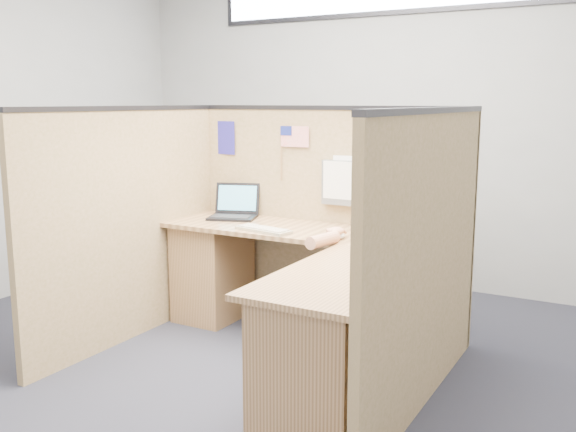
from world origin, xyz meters
The scene contains 13 objects.
floor centered at (0.00, 0.00, 0.00)m, with size 5.00×5.00×0.00m, color black.
wall_back centered at (0.00, 2.25, 1.40)m, with size 5.00×5.00×0.00m, color #949799.
cubicle_partitions centered at (0.00, 0.43, 0.77)m, with size 2.06×1.83×1.53m.
l_desk centered at (0.18, 0.29, 0.39)m, with size 1.95×1.75×0.73m.
laptop centered at (-0.63, 0.82, 0.79)m, with size 0.39×0.41×0.24m.
keyboard centered at (-0.20, 0.48, 0.74)m, with size 0.41×0.20×0.03m.
mouse centered at (0.31, 0.49, 0.75)m, with size 0.11×0.07×0.05m, color silver.
hand_forearm centered at (0.32, 0.35, 0.77)m, with size 0.11×0.40×0.08m.
blue_poster centered at (-0.83, 0.97, 1.29)m, with size 0.18×0.00×0.24m, color navy.
american_flag centered at (-0.26, 0.96, 1.30)m, with size 0.23×0.01×0.39m.
file_holder centered at (0.12, 0.94, 1.02)m, with size 0.24×0.05×0.30m.
paper_left centered at (0.17, 0.97, 1.06)m, with size 0.21×0.00×0.27m, color white.
paper_right centered at (0.42, 0.97, 1.05)m, with size 0.23×0.00×0.30m, color white.
Camera 1 is at (1.93, -2.98, 1.56)m, focal length 40.00 mm.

